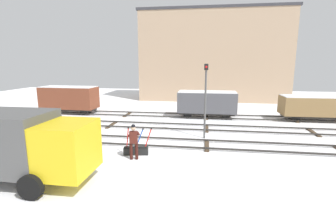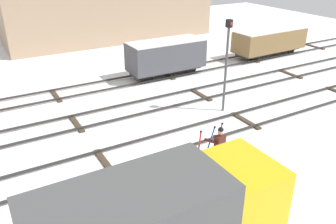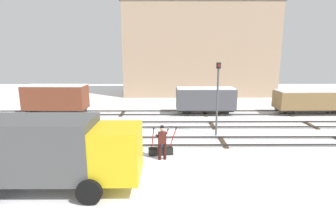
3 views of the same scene
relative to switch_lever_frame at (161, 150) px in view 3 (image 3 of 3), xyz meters
The scene contains 13 objects.
ground_plane 1.83m from the switch_lever_frame, 88.34° to the left, with size 60.00×60.00×0.00m, color white.
track_main_line 1.82m from the switch_lever_frame, 88.34° to the left, with size 44.00×1.94×0.18m.
track_siding_near 5.55m from the switch_lever_frame, 89.46° to the left, with size 44.00×1.94×0.18m.
track_siding_far 9.41m from the switch_lever_frame, 89.68° to the left, with size 44.00×1.94×0.18m.
switch_lever_frame is the anchor object (origin of this frame).
rail_worker 0.97m from the switch_lever_frame, 83.81° to the right, with size 0.62×0.70×1.74m.
delivery_truck 5.48m from the switch_lever_frame, 137.99° to the right, with size 6.32×2.50×2.77m.
signal_post 5.38m from the switch_lever_frame, 44.33° to the left, with size 0.24×0.32×4.54m.
apartment_building 22.12m from the switch_lever_frame, 78.63° to the left, with size 18.05×6.57×10.87m.
freight_car_back_track 13.05m from the switch_lever_frame, 133.63° to the left, with size 5.10×2.09×2.48m.
freight_car_mid_siding 10.11m from the switch_lever_frame, 69.28° to the left, with size 4.87×1.96×2.24m.
freight_car_far_end 15.62m from the switch_lever_frame, 37.11° to the left, with size 5.86×2.10×2.01m.
perched_bird_roof_left 23.52m from the switch_lever_frame, 87.82° to the left, with size 0.27×0.25×0.13m.
Camera 3 is at (0.22, -15.12, 5.14)m, focal length 29.37 mm.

